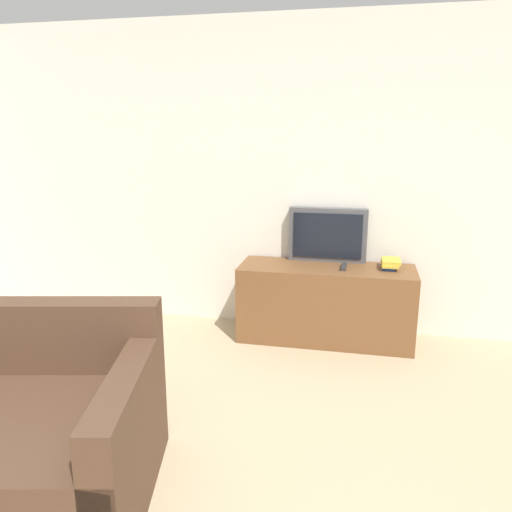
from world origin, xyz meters
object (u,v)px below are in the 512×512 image
tv_stand (326,303)px  remote_on_stand (344,267)px  television (328,235)px  book_stack (390,264)px

tv_stand → remote_on_stand: remote_on_stand is taller
tv_stand → remote_on_stand: 0.35m
television → remote_on_stand: television is taller
book_stack → tv_stand: bearing=-173.5°
remote_on_stand → television: bearing=126.3°
book_stack → remote_on_stand: (-0.36, -0.06, -0.03)m
television → remote_on_stand: 0.33m
tv_stand → book_stack: size_ratio=6.71×
remote_on_stand → tv_stand: bearing=178.5°
book_stack → remote_on_stand: book_stack is taller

